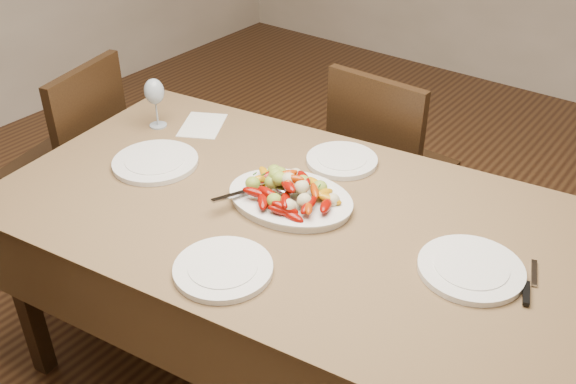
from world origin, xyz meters
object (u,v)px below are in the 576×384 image
(dining_table, at_px, (288,300))
(chair_far, at_px, (393,168))
(plate_far, at_px, (342,161))
(plate_left, at_px, (155,162))
(plate_near, at_px, (223,269))
(chair_left, at_px, (64,165))
(serving_platter, at_px, (290,200))
(wine_glass, at_px, (155,102))
(plate_right, at_px, (471,269))

(dining_table, height_order, chair_far, chair_far)
(chair_far, relative_size, plate_far, 3.85)
(plate_left, distance_m, plate_near, 0.64)
(chair_left, distance_m, plate_far, 1.28)
(chair_far, bearing_deg, dining_table, 96.83)
(dining_table, distance_m, chair_far, 0.85)
(serving_platter, bearing_deg, plate_near, -81.62)
(serving_platter, bearing_deg, dining_table, -66.46)
(serving_platter, relative_size, plate_left, 1.34)
(chair_left, relative_size, plate_near, 3.50)
(dining_table, height_order, wine_glass, wine_glass)
(plate_left, xyz_separation_m, plate_near, (0.57, -0.28, 0.00))
(serving_platter, relative_size, plate_right, 1.38)
(dining_table, bearing_deg, chair_left, 179.80)
(dining_table, height_order, serving_platter, serving_platter)
(serving_platter, bearing_deg, plate_left, -169.99)
(chair_far, xyz_separation_m, chair_left, (-1.14, -0.84, 0.00))
(chair_left, xyz_separation_m, plate_left, (0.69, -0.07, 0.29))
(chair_left, bearing_deg, wine_glass, 91.73)
(chair_left, distance_m, plate_right, 1.82)
(wine_glass, bearing_deg, chair_left, -163.99)
(serving_platter, distance_m, plate_left, 0.52)
(plate_near, relative_size, wine_glass, 1.33)
(plate_left, distance_m, wine_glass, 0.31)
(plate_right, bearing_deg, plate_left, -173.59)
(chair_left, bearing_deg, serving_platter, 76.84)
(plate_left, height_order, wine_glass, wine_glass)
(serving_platter, xyz_separation_m, plate_left, (-0.52, -0.09, -0.00))
(plate_far, bearing_deg, chair_left, -164.46)
(plate_far, bearing_deg, plate_right, -24.83)
(chair_left, relative_size, wine_glass, 4.64)
(chair_left, height_order, plate_far, chair_left)
(plate_near, bearing_deg, dining_table, 97.08)
(chair_left, bearing_deg, plate_left, 70.16)
(chair_left, bearing_deg, dining_table, 75.52)
(plate_near, xyz_separation_m, wine_glass, (-0.78, 0.49, 0.09))
(plate_right, distance_m, plate_near, 0.67)
(dining_table, bearing_deg, chair_far, 95.20)
(dining_table, xyz_separation_m, plate_near, (0.04, -0.35, 0.39))
(plate_far, bearing_deg, serving_platter, -88.14)
(chair_far, bearing_deg, plate_right, 131.42)
(plate_right, bearing_deg, dining_table, -173.99)
(plate_right, relative_size, plate_far, 1.16)
(dining_table, height_order, plate_far, plate_far)
(dining_table, bearing_deg, plate_right, 6.01)
(chair_left, relative_size, plate_right, 3.31)
(plate_far, bearing_deg, plate_left, -141.60)
(serving_platter, bearing_deg, chair_left, -178.88)
(dining_table, relative_size, wine_glass, 8.98)
(plate_left, height_order, plate_far, same)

